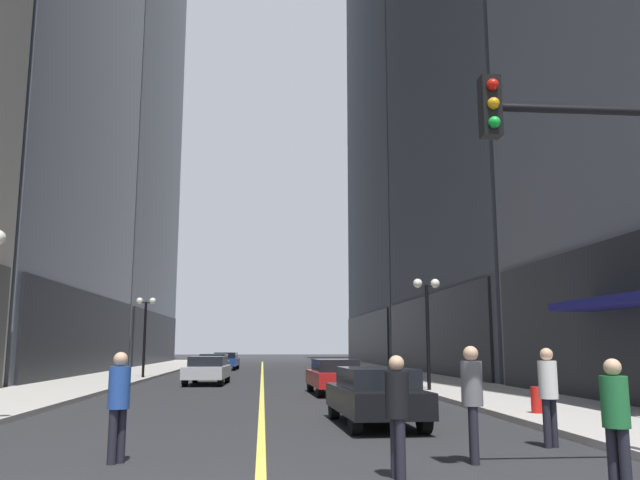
# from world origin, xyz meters

# --- Properties ---
(ground_plane) EXTENTS (200.00, 200.00, 0.00)m
(ground_plane) POSITION_xyz_m (0.00, 35.00, 0.00)
(ground_plane) COLOR #262628
(sidewalk_left) EXTENTS (4.50, 78.00, 0.15)m
(sidewalk_left) POSITION_xyz_m (-8.25, 35.00, 0.07)
(sidewalk_left) COLOR #ADA8A0
(sidewalk_left) RESTS_ON ground
(sidewalk_right) EXTENTS (4.50, 78.00, 0.15)m
(sidewalk_right) POSITION_xyz_m (8.25, 35.00, 0.07)
(sidewalk_right) COLOR #ADA8A0
(sidewalk_right) RESTS_ON ground
(lane_centre_stripe) EXTENTS (0.16, 70.00, 0.01)m
(lane_centre_stripe) POSITION_xyz_m (0.00, 35.00, 0.00)
(lane_centre_stripe) COLOR #E5D64C
(lane_centre_stripe) RESTS_ON ground
(building_left_far) EXTENTS (13.78, 26.00, 60.14)m
(building_left_far) POSITION_xyz_m (-17.30, 60.00, 29.99)
(building_left_far) COLOR #4C515B
(building_left_far) RESTS_ON ground
(building_right_far) EXTENTS (11.47, 26.00, 74.09)m
(building_right_far) POSITION_xyz_m (16.15, 60.00, 36.95)
(building_right_far) COLOR #4C515B
(building_right_far) RESTS_ON ground
(storefront_awning_right) EXTENTS (1.60, 5.38, 3.12)m
(storefront_awning_right) POSITION_xyz_m (9.69, 10.96, 2.99)
(storefront_awning_right) COLOR navy
(storefront_awning_right) RESTS_ON ground
(car_black) EXTENTS (1.87, 4.30, 1.32)m
(car_black) POSITION_xyz_m (2.61, 9.25, 0.72)
(car_black) COLOR black
(car_black) RESTS_ON ground
(car_red) EXTENTS (1.88, 4.38, 1.32)m
(car_red) POSITION_xyz_m (2.73, 19.00, 0.72)
(car_red) COLOR #B21919
(car_red) RESTS_ON ground
(car_silver) EXTENTS (2.04, 4.49, 1.32)m
(car_silver) POSITION_xyz_m (-2.60, 25.84, 0.72)
(car_silver) COLOR #B7B7BC
(car_silver) RESTS_ON ground
(car_green) EXTENTS (1.83, 4.52, 1.32)m
(car_green) POSITION_xyz_m (-3.02, 35.37, 0.72)
(car_green) COLOR #196038
(car_green) RESTS_ON ground
(car_blue) EXTENTS (2.01, 4.68, 1.32)m
(car_blue) POSITION_xyz_m (-2.81, 44.93, 0.72)
(car_blue) COLOR navy
(car_blue) RESTS_ON ground
(pedestrian_in_blue_hoodie) EXTENTS (0.48, 0.48, 1.72)m
(pedestrian_in_blue_hoodie) POSITION_xyz_m (-2.26, 4.90, 1.00)
(pedestrian_in_blue_hoodie) COLOR black
(pedestrian_in_blue_hoodie) RESTS_ON ground
(pedestrian_in_green_parka) EXTENTS (0.46, 0.46, 1.66)m
(pedestrian_in_green_parka) POSITION_xyz_m (4.44, 2.17, 0.97)
(pedestrian_in_green_parka) COLOR black
(pedestrian_in_green_parka) RESTS_ON ground
(pedestrian_in_grey_suit) EXTENTS (0.41, 0.41, 1.82)m
(pedestrian_in_grey_suit) POSITION_xyz_m (3.32, 4.40, 1.07)
(pedestrian_in_grey_suit) COLOR black
(pedestrian_in_grey_suit) RESTS_ON ground
(pedestrian_in_white_shirt) EXTENTS (0.44, 0.44, 1.78)m
(pedestrian_in_white_shirt) POSITION_xyz_m (5.23, 5.85, 1.04)
(pedestrian_in_white_shirt) COLOR black
(pedestrian_in_white_shirt) RESTS_ON ground
(pedestrian_in_black_coat) EXTENTS (0.42, 0.42, 1.69)m
(pedestrian_in_black_coat) POSITION_xyz_m (1.89, 3.35, 0.98)
(pedestrian_in_black_coat) COLOR black
(pedestrian_in_black_coat) RESTS_ON ground
(street_lamp_left_far) EXTENTS (1.06, 0.36, 4.43)m
(street_lamp_left_far) POSITION_xyz_m (-6.40, 30.17, 3.26)
(street_lamp_left_far) COLOR black
(street_lamp_left_far) RESTS_ON ground
(street_lamp_right_mid) EXTENTS (1.06, 0.36, 4.43)m
(street_lamp_right_mid) POSITION_xyz_m (6.40, 19.00, 3.26)
(street_lamp_right_mid) COLOR black
(street_lamp_right_mid) RESTS_ON ground
(fire_hydrant_right) EXTENTS (0.28, 0.28, 0.80)m
(fire_hydrant_right) POSITION_xyz_m (6.90, 10.28, 0.40)
(fire_hydrant_right) COLOR red
(fire_hydrant_right) RESTS_ON ground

